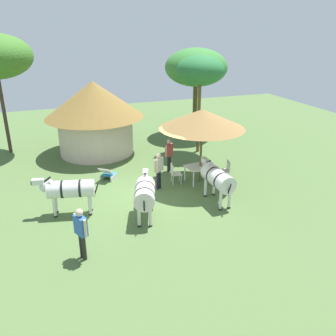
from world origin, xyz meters
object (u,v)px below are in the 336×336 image
at_px(patio_chair_near_lawn, 226,169).
at_px(guest_behind_table, 159,168).
at_px(acacia_tree_far_lawn, 196,68).
at_px(standing_watcher, 81,229).
at_px(patio_chair_east_end, 174,172).
at_px(zebra_by_umbrella, 145,193).
at_px(guest_beside_umbrella, 169,153).
at_px(striped_lounge_chair, 108,174).
at_px(zebra_nearest_camera, 69,189).
at_px(zebra_toward_hut, 217,178).
at_px(thatched_hut, 95,113).
at_px(patio_dining_table, 200,168).
at_px(shade_umbrella, 202,119).
at_px(acacia_tree_left_background, 200,70).

relative_size(patio_chair_near_lawn, guest_behind_table, 0.57).
bearing_deg(guest_behind_table, acacia_tree_far_lawn, 20.01).
height_order(guest_behind_table, standing_watcher, standing_watcher).
bearing_deg(acacia_tree_far_lawn, patio_chair_east_end, -120.00).
bearing_deg(zebra_by_umbrella, guest_beside_umbrella, 77.17).
xyz_separation_m(striped_lounge_chair, zebra_nearest_camera, (-1.83, -2.66, 0.73)).
height_order(zebra_toward_hut, acacia_tree_far_lawn, acacia_tree_far_lawn).
distance_m(thatched_hut, zebra_toward_hut, 8.24).
xyz_separation_m(patio_dining_table, patio_chair_east_end, (-1.15, 0.18, -0.13)).
xyz_separation_m(guest_behind_table, standing_watcher, (-3.63, -3.87, 0.04)).
relative_size(guest_beside_umbrella, zebra_by_umbrella, 0.75).
xyz_separation_m(zebra_nearest_camera, acacia_tree_far_lawn, (8.37, 7.98, 3.10)).
relative_size(striped_lounge_chair, acacia_tree_far_lawn, 0.18).
bearing_deg(acacia_tree_far_lawn, shade_umbrella, -111.60).
distance_m(thatched_hut, guest_behind_table, 5.88).
bearing_deg(shade_umbrella, striped_lounge_chair, 157.52).
xyz_separation_m(shade_umbrella, guest_behind_table, (-1.95, -0.09, -1.88)).
relative_size(zebra_by_umbrella, acacia_tree_far_lawn, 0.40).
relative_size(striped_lounge_chair, acacia_tree_left_background, 0.19).
height_order(guest_beside_umbrella, striped_lounge_chair, guest_beside_umbrella).
relative_size(guest_behind_table, striped_lounge_chair, 1.68).
bearing_deg(thatched_hut, shade_umbrella, -55.94).
xyz_separation_m(guest_behind_table, zebra_nearest_camera, (-3.69, -0.99, 0.03)).
relative_size(patio_chair_east_end, acacia_tree_far_lawn, 0.17).
bearing_deg(acacia_tree_far_lawn, zebra_toward_hut, -108.29).
height_order(thatched_hut, guest_beside_umbrella, thatched_hut).
xyz_separation_m(shade_umbrella, guest_beside_umbrella, (-0.90, 1.54, -1.89)).
bearing_deg(patio_chair_east_end, zebra_nearest_camera, -65.24).
distance_m(standing_watcher, zebra_by_umbrella, 2.96).
xyz_separation_m(striped_lounge_chair, acacia_tree_left_background, (5.36, 2.15, 4.06)).
distance_m(patio_dining_table, patio_chair_east_end, 1.17).
distance_m(shade_umbrella, striped_lounge_chair, 4.86).
height_order(patio_dining_table, guest_beside_umbrella, guest_beside_umbrella).
relative_size(shade_umbrella, patio_dining_table, 2.67).
height_order(shade_umbrella, zebra_nearest_camera, shade_umbrella).
relative_size(shade_umbrella, zebra_nearest_camera, 1.58).
height_order(patio_chair_east_end, guest_beside_umbrella, guest_beside_umbrella).
height_order(patio_dining_table, acacia_tree_left_background, acacia_tree_left_background).
distance_m(patio_dining_table, zebra_nearest_camera, 5.76).
relative_size(shade_umbrella, acacia_tree_left_background, 0.71).
bearing_deg(standing_watcher, zebra_nearest_camera, 156.58).
xyz_separation_m(patio_chair_east_end, acacia_tree_far_lawn, (3.88, 6.72, 3.57)).
height_order(thatched_hut, guest_behind_table, thatched_hut).
distance_m(striped_lounge_chair, acacia_tree_far_lawn, 9.26).
relative_size(thatched_hut, shade_umbrella, 1.41).
height_order(shade_umbrella, zebra_toward_hut, shade_umbrella).
xyz_separation_m(patio_chair_east_end, standing_watcher, (-4.44, -4.15, 0.48)).
bearing_deg(guest_beside_umbrella, patio_chair_east_end, 40.09).
bearing_deg(acacia_tree_left_background, patio_chair_near_lawn, -96.05).
bearing_deg(patio_chair_east_end, shade_umbrella, 90.00).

